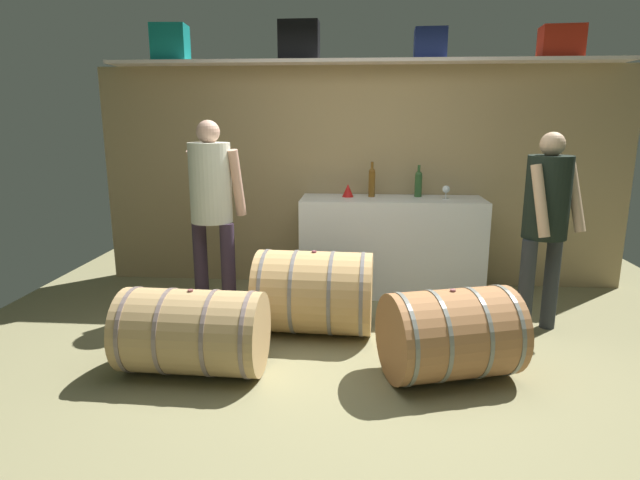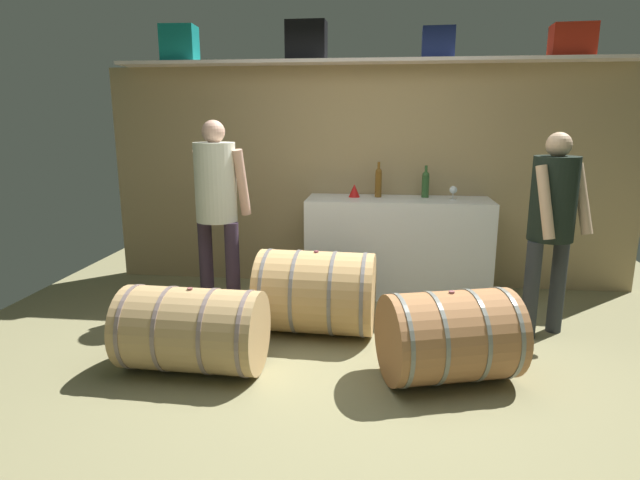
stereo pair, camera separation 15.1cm
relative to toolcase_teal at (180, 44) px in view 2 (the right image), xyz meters
name	(u,v)px [view 2 (the right image)]	position (x,y,z in m)	size (l,w,h in m)	color
ground_plane	(359,343)	(1.84, -1.42, -2.40)	(6.48, 7.39, 0.02)	#7F7A54
back_wall_panel	(368,178)	(1.84, 0.15, -1.30)	(5.28, 0.10, 2.19)	tan
high_shelf_board	(369,62)	(1.84, 0.00, -0.19)	(4.86, 0.40, 0.03)	silver
toolcase_teal	(180,44)	(0.00, 0.00, 0.00)	(0.32, 0.26, 0.34)	#107F7A
toolcase_black	(306,41)	(1.24, 0.00, 0.01)	(0.38, 0.23, 0.36)	black
toolcase_navy	(438,43)	(2.47, 0.00, -0.03)	(0.29, 0.28, 0.27)	navy
toolcase_red	(572,41)	(3.64, 0.00, -0.03)	(0.36, 0.27, 0.28)	red
work_cabinet	(397,247)	(2.15, -0.19, -1.92)	(1.74, 0.56, 0.94)	white
wine_bottle_green	(425,184)	(2.40, -0.07, -1.32)	(0.07, 0.07, 0.31)	#2E562A
wine_bottle_amber	(378,182)	(1.95, -0.10, -1.30)	(0.06, 0.06, 0.34)	brown
wine_glass	(453,190)	(2.66, -0.18, -1.36)	(0.07, 0.07, 0.13)	white
red_funnel	(354,191)	(1.72, -0.13, -1.39)	(0.11, 0.11, 0.12)	red
wine_barrel_near	(316,292)	(1.49, -1.24, -2.06)	(0.94, 0.70, 0.67)	tan
wine_barrel_far	(449,336)	(2.45, -1.94, -2.09)	(0.97, 0.81, 0.61)	#9E6A40
wine_barrel_flank	(192,330)	(0.74, -2.00, -2.10)	(0.97, 0.61, 0.59)	tan
winemaker_pouring	(217,197)	(0.58, -0.85, -1.36)	(0.54, 0.49, 1.67)	#352738
visitor_tasting	(553,214)	(3.28, -1.09, -1.41)	(0.51, 0.46, 1.59)	#2A2E32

